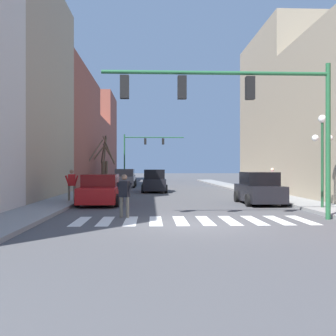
{
  "coord_description": "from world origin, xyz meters",
  "views": [
    {
      "loc": [
        -1.52,
        -13.22,
        1.93
      ],
      "look_at": [
        0.02,
        22.16,
        1.89
      ],
      "focal_mm": 42.0,
      "sensor_mm": 36.0,
      "label": 1
    }
  ],
  "objects_px": {
    "traffic_signal_near": "(241,101)",
    "pedestrian_near_right_corner": "(124,192)",
    "car_parked_left_mid": "(154,182)",
    "car_parked_right_near": "(101,190)",
    "pedestrian_on_right_sidewalk": "(72,182)",
    "pedestrian_crossing_street": "(272,179)",
    "street_tree_left_far": "(104,166)",
    "traffic_signal_far": "(142,147)",
    "car_at_intersection": "(127,177)",
    "street_tree_right_mid": "(105,163)",
    "car_parked_left_far": "(259,189)",
    "car_parked_right_far": "(125,179)",
    "street_lamp_right_corner": "(322,142)"
  },
  "relations": [
    {
      "from": "traffic_signal_near",
      "to": "pedestrian_near_right_corner",
      "type": "relative_size",
      "value": 5.08
    },
    {
      "from": "car_parked_left_mid",
      "to": "pedestrian_near_right_corner",
      "type": "distance_m",
      "value": 16.08
    },
    {
      "from": "car_parked_right_near",
      "to": "pedestrian_on_right_sidewalk",
      "type": "xyz_separation_m",
      "value": [
        -1.67,
        0.81,
        0.4
      ]
    },
    {
      "from": "car_parked_right_near",
      "to": "pedestrian_crossing_street",
      "type": "distance_m",
      "value": 11.48
    },
    {
      "from": "car_parked_left_mid",
      "to": "street_tree_left_far",
      "type": "bearing_deg",
      "value": -147.85
    },
    {
      "from": "car_parked_right_near",
      "to": "traffic_signal_far",
      "type": "bearing_deg",
      "value": -2.58
    },
    {
      "from": "traffic_signal_near",
      "to": "car_parked_right_near",
      "type": "bearing_deg",
      "value": 133.26
    },
    {
      "from": "car_parked_left_mid",
      "to": "pedestrian_crossing_street",
      "type": "bearing_deg",
      "value": 51.83
    },
    {
      "from": "car_at_intersection",
      "to": "street_tree_right_mid",
      "type": "xyz_separation_m",
      "value": [
        -2.1,
        -3.35,
        1.63
      ]
    },
    {
      "from": "traffic_signal_near",
      "to": "street_tree_left_far",
      "type": "relative_size",
      "value": 1.73
    },
    {
      "from": "traffic_signal_far",
      "to": "street_tree_left_far",
      "type": "height_order",
      "value": "traffic_signal_far"
    },
    {
      "from": "traffic_signal_near",
      "to": "pedestrian_on_right_sidewalk",
      "type": "relative_size",
      "value": 5.06
    },
    {
      "from": "car_at_intersection",
      "to": "pedestrian_crossing_street",
      "type": "height_order",
      "value": "pedestrian_crossing_street"
    },
    {
      "from": "traffic_signal_near",
      "to": "car_parked_right_near",
      "type": "xyz_separation_m",
      "value": [
        -5.95,
        6.32,
        -3.64
      ]
    },
    {
      "from": "pedestrian_near_right_corner",
      "to": "car_parked_left_far",
      "type": "bearing_deg",
      "value": -114.31
    },
    {
      "from": "car_parked_left_mid",
      "to": "street_tree_left_far",
      "type": "relative_size",
      "value": 0.91
    },
    {
      "from": "traffic_signal_far",
      "to": "car_at_intersection",
      "type": "height_order",
      "value": "traffic_signal_far"
    },
    {
      "from": "traffic_signal_near",
      "to": "pedestrian_near_right_corner",
      "type": "distance_m",
      "value": 5.59
    },
    {
      "from": "car_parked_right_far",
      "to": "pedestrian_crossing_street",
      "type": "relative_size",
      "value": 2.45
    },
    {
      "from": "pedestrian_on_right_sidewalk",
      "to": "street_tree_left_far",
      "type": "height_order",
      "value": "street_tree_left_far"
    },
    {
      "from": "car_at_intersection",
      "to": "pedestrian_near_right_corner",
      "type": "xyz_separation_m",
      "value": [
        1.68,
        -29.7,
        0.17
      ]
    },
    {
      "from": "car_at_intersection",
      "to": "street_tree_right_mid",
      "type": "height_order",
      "value": "street_tree_right_mid"
    },
    {
      "from": "traffic_signal_near",
      "to": "traffic_signal_far",
      "type": "bearing_deg",
      "value": 96.64
    },
    {
      "from": "street_lamp_right_corner",
      "to": "car_parked_left_far",
      "type": "bearing_deg",
      "value": 121.22
    },
    {
      "from": "car_at_intersection",
      "to": "pedestrian_on_right_sidewalk",
      "type": "relative_size",
      "value": 2.71
    },
    {
      "from": "car_parked_right_far",
      "to": "street_tree_left_far",
      "type": "relative_size",
      "value": 0.88
    },
    {
      "from": "street_lamp_right_corner",
      "to": "car_parked_left_mid",
      "type": "bearing_deg",
      "value": 117.96
    },
    {
      "from": "car_parked_left_mid",
      "to": "car_at_intersection",
      "type": "relative_size",
      "value": 0.99
    },
    {
      "from": "car_parked_right_far",
      "to": "pedestrian_near_right_corner",
      "type": "bearing_deg",
      "value": -176.25
    },
    {
      "from": "traffic_signal_near",
      "to": "car_parked_left_far",
      "type": "xyz_separation_m",
      "value": [
        2.39,
        6.18,
        -3.6
      ]
    },
    {
      "from": "street_lamp_right_corner",
      "to": "traffic_signal_far",
      "type": "bearing_deg",
      "value": 103.94
    },
    {
      "from": "car_parked_left_mid",
      "to": "street_tree_right_mid",
      "type": "bearing_deg",
      "value": -153.88
    },
    {
      "from": "car_parked_left_mid",
      "to": "pedestrian_on_right_sidewalk",
      "type": "height_order",
      "value": "pedestrian_on_right_sidewalk"
    },
    {
      "from": "car_parked_left_mid",
      "to": "street_tree_left_far",
      "type": "height_order",
      "value": "street_tree_left_far"
    },
    {
      "from": "traffic_signal_far",
      "to": "street_tree_left_far",
      "type": "relative_size",
      "value": 1.65
    },
    {
      "from": "pedestrian_on_right_sidewalk",
      "to": "street_tree_left_far",
      "type": "relative_size",
      "value": 0.34
    },
    {
      "from": "street_lamp_right_corner",
      "to": "car_parked_left_far",
      "type": "height_order",
      "value": "street_lamp_right_corner"
    },
    {
      "from": "car_at_intersection",
      "to": "car_parked_right_near",
      "type": "distance_m",
      "value": 24.24
    },
    {
      "from": "pedestrian_on_right_sidewalk",
      "to": "street_tree_right_mid",
      "type": "relative_size",
      "value": 0.32
    },
    {
      "from": "car_parked_right_near",
      "to": "pedestrian_on_right_sidewalk",
      "type": "height_order",
      "value": "pedestrian_on_right_sidewalk"
    },
    {
      "from": "car_parked_left_far",
      "to": "street_tree_right_mid",
      "type": "bearing_deg",
      "value": 26.54
    },
    {
      "from": "traffic_signal_near",
      "to": "pedestrian_on_right_sidewalk",
      "type": "distance_m",
      "value": 10.93
    },
    {
      "from": "street_lamp_right_corner",
      "to": "car_parked_left_far",
      "type": "distance_m",
      "value": 4.44
    },
    {
      "from": "car_parked_right_near",
      "to": "car_parked_right_far",
      "type": "height_order",
      "value": "car_parked_right_far"
    },
    {
      "from": "street_tree_right_mid",
      "to": "street_tree_left_far",
      "type": "height_order",
      "value": "street_tree_right_mid"
    },
    {
      "from": "car_parked_left_mid",
      "to": "car_parked_right_far",
      "type": "bearing_deg",
      "value": -159.87
    },
    {
      "from": "car_at_intersection",
      "to": "street_tree_left_far",
      "type": "height_order",
      "value": "street_tree_left_far"
    },
    {
      "from": "car_parked_right_near",
      "to": "street_tree_left_far",
      "type": "xyz_separation_m",
      "value": [
        -2.04,
        18.41,
        1.33
      ]
    },
    {
      "from": "street_tree_left_far",
      "to": "pedestrian_on_right_sidewalk",
      "type": "bearing_deg",
      "value": -88.8
    },
    {
      "from": "pedestrian_near_right_corner",
      "to": "car_parked_right_far",
      "type": "bearing_deg",
      "value": -58.79
    }
  ]
}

